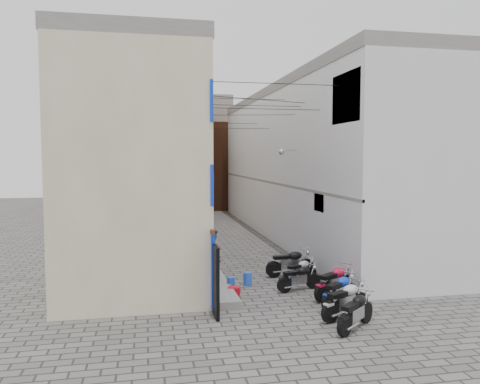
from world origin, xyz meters
TOP-DOWN VIEW (x-y plane):
  - ground at (0.00, 0.00)m, footprint 90.00×90.00m
  - plinth at (-2.05, 13.00)m, footprint 0.90×26.00m
  - building_left at (-4.98, 12.95)m, footprint 5.10×27.00m
  - building_right at (5.00, 13.00)m, footprint 5.94×26.00m
  - building_far_brick_left at (-2.00, 28.00)m, footprint 6.00×6.00m
  - building_far_brick_right at (3.00, 30.00)m, footprint 5.00×6.00m
  - building_far_concrete at (0.00, 34.00)m, footprint 8.00×5.00m
  - far_shopfront at (0.00, 25.20)m, footprint 2.00×0.30m
  - overhead_wires at (0.00, 7.64)m, footprint 5.80×13.02m
  - motorcycle_a at (1.22, -2.35)m, footprint 1.93×1.73m
  - motorcycle_b at (1.34, -1.39)m, footprint 2.14×1.54m
  - motorcycle_c at (1.62, -0.31)m, footprint 1.96×1.64m
  - motorcycle_d at (1.82, 0.61)m, footprint 2.18×1.72m
  - motorcycle_e at (0.87, 1.65)m, footprint 1.89×1.01m
  - motorcycle_f at (1.28, 2.70)m, footprint 1.81×1.28m
  - motorcycle_g at (1.18, 3.73)m, footprint 2.18×0.93m
  - person_a at (-2.21, 1.56)m, footprint 0.50×0.69m
  - person_b at (-1.70, 5.46)m, footprint 0.69×0.82m
  - water_jug_near at (-1.55, 2.23)m, footprint 0.37×0.37m
  - water_jug_far at (-0.83, 2.68)m, footprint 0.40×0.40m
  - red_crate at (-1.55, 1.63)m, footprint 0.51×0.44m

SIDE VIEW (x-z plane):
  - ground at x=0.00m, z-range 0.00..0.00m
  - plinth at x=-2.05m, z-range 0.00..0.25m
  - red_crate at x=-1.55m, z-range 0.00..0.27m
  - water_jug_near at x=-1.55m, z-range 0.00..0.47m
  - water_jug_far at x=-0.83m, z-range 0.00..0.51m
  - motorcycle_f at x=1.28m, z-range 0.00..1.01m
  - motorcycle_e at x=0.87m, z-range 0.00..1.05m
  - motorcycle_c at x=1.62m, z-range 0.00..1.14m
  - motorcycle_a at x=1.22m, z-range 0.00..1.14m
  - motorcycle_b at x=1.34m, z-range 0.00..1.20m
  - motorcycle_g at x=1.18m, z-range 0.00..1.22m
  - motorcycle_d at x=1.82m, z-range 0.00..1.24m
  - person_b at x=-1.70m, z-range 0.25..1.73m
  - person_a at x=-2.21m, z-range 0.25..1.99m
  - far_shopfront at x=0.00m, z-range 0.00..2.40m
  - building_far_brick_right at x=3.00m, z-range 0.00..8.00m
  - building_left at x=-4.98m, z-range 0.00..9.00m
  - building_right at x=5.00m, z-range 0.01..9.01m
  - building_far_brick_left at x=-2.00m, z-range 0.00..10.00m
  - building_far_concrete at x=0.00m, z-range 0.00..11.00m
  - overhead_wires at x=0.00m, z-range 6.46..7.79m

